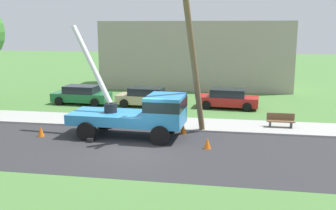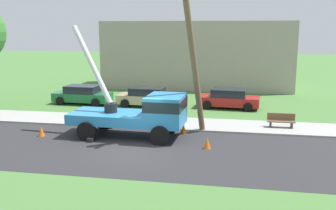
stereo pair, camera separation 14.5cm
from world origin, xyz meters
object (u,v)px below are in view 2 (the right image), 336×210
object	(u,v)px
utility_truck	(142,112)
parked_sedan_red	(229,99)
parked_sedan_tan	(147,97)
park_bench	(281,121)
traffic_cone_behind	(41,131)
traffic_cone_curbside	(183,129)
leaning_utility_pole	(193,54)
traffic_cone_ahead	(207,143)
parked_sedan_green	(83,95)

from	to	relation	value
utility_truck	parked_sedan_red	world-z (taller)	utility_truck
parked_sedan_tan	park_bench	xyz separation A→B (m)	(9.25, -5.02, -0.25)
park_bench	traffic_cone_behind	bearing A→B (deg)	-162.87
utility_truck	park_bench	bearing A→B (deg)	22.82
traffic_cone_curbside	parked_sedan_red	bearing A→B (deg)	73.08
utility_truck	traffic_cone_behind	world-z (taller)	utility_truck
traffic_cone_curbside	leaning_utility_pole	bearing A→B (deg)	-36.32
traffic_cone_ahead	traffic_cone_curbside	distance (m)	2.97
park_bench	leaning_utility_pole	bearing A→B (deg)	-153.76
parked_sedan_tan	utility_truck	bearing A→B (deg)	-78.45
park_bench	traffic_cone_ahead	bearing A→B (deg)	-130.57
utility_truck	park_bench	size ratio (longest dim) A/B	4.22
parked_sedan_red	park_bench	distance (m)	6.31
parked_sedan_green	parked_sedan_red	size ratio (longest dim) A/B	0.99
park_bench	traffic_cone_curbside	bearing A→B (deg)	-159.33
traffic_cone_curbside	traffic_cone_behind	bearing A→B (deg)	-165.53
utility_truck	traffic_cone_behind	size ratio (longest dim) A/B	12.06
utility_truck	park_bench	xyz separation A→B (m)	(7.57, 3.19, -0.95)
leaning_utility_pole	utility_truck	bearing A→B (deg)	-164.20
parked_sedan_tan	park_bench	size ratio (longest dim) A/B	2.82
parked_sedan_red	parked_sedan_green	bearing A→B (deg)	-178.31
parked_sedan_green	park_bench	distance (m)	15.30
parked_sedan_tan	traffic_cone_behind	bearing A→B (deg)	-112.86
utility_truck	parked_sedan_tan	bearing A→B (deg)	101.55
leaning_utility_pole	parked_sedan_tan	xyz separation A→B (m)	(-4.28, 7.47, -3.78)
leaning_utility_pole	traffic_cone_curbside	world-z (taller)	leaning_utility_pole
parked_sedan_tan	parked_sedan_green	bearing A→B (deg)	179.14
utility_truck	parked_sedan_red	distance (m)	9.68
traffic_cone_ahead	traffic_cone_curbside	xyz separation A→B (m)	(-1.54, 2.54, 0.00)
parked_sedan_green	parked_sedan_tan	distance (m)	5.18
leaning_utility_pole	parked_sedan_red	size ratio (longest dim) A/B	1.93
parked_sedan_green	utility_truck	bearing A→B (deg)	-50.39
parked_sedan_green	parked_sedan_tan	size ratio (longest dim) A/B	0.99
utility_truck	parked_sedan_tan	size ratio (longest dim) A/B	1.50
leaning_utility_pole	traffic_cone_behind	size ratio (longest dim) A/B	15.64
traffic_cone_behind	parked_sedan_tan	distance (m)	9.82
parked_sedan_red	park_bench	world-z (taller)	parked_sedan_red
traffic_cone_behind	parked_sedan_tan	bearing A→B (deg)	67.14
traffic_cone_ahead	parked_sedan_green	world-z (taller)	parked_sedan_green
utility_truck	parked_sedan_red	bearing A→B (deg)	63.14
utility_truck	traffic_cone_ahead	xyz separation A→B (m)	(3.62, -1.42, -1.13)
utility_truck	park_bench	world-z (taller)	utility_truck
leaning_utility_pole	traffic_cone_curbside	xyz separation A→B (m)	(-0.52, 0.38, -4.21)
utility_truck	parked_sedan_red	xyz separation A→B (m)	(4.36, 8.61, -0.70)
traffic_cone_ahead	parked_sedan_red	xyz separation A→B (m)	(0.74, 10.04, 0.43)
traffic_cone_behind	traffic_cone_curbside	distance (m)	7.82
leaning_utility_pole	parked_sedan_green	size ratio (longest dim) A/B	1.96
traffic_cone_behind	parked_sedan_green	world-z (taller)	parked_sedan_green
parked_sedan_green	leaning_utility_pole	bearing A→B (deg)	-38.60
traffic_cone_curbside	park_bench	size ratio (longest dim) A/B	0.35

